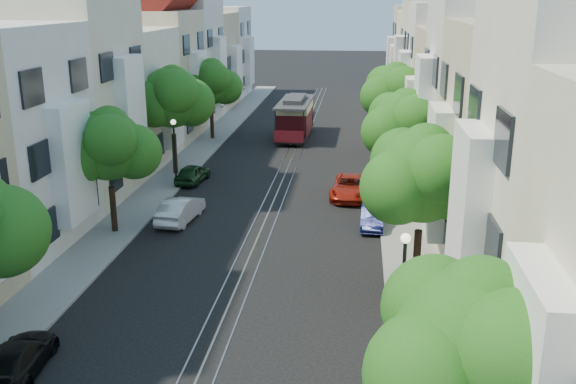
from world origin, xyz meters
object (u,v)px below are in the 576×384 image
(parked_car_e_mid, at_px, (372,217))
(parked_car_w_far, at_px, (193,173))
(parked_car_e_far, at_px, (350,187))
(tree_e_d, at_px, (395,92))
(cable_car, at_px, (295,116))
(parked_car_w_mid, at_px, (180,209))
(tree_e_c, at_px, (405,125))
(parked_car_w_near, at_px, (18,358))
(lamp_west, at_px, (174,143))
(tree_e_b, at_px, (424,177))
(tree_w_c, at_px, (173,99))
(tree_w_b, at_px, (109,147))
(lamp_east, at_px, (403,276))
(tree_w_d, at_px, (211,84))
(tree_e_a, at_px, (476,351))

(parked_car_e_mid, height_order, parked_car_w_far, parked_car_w_far)
(parked_car_e_far, bearing_deg, tree_e_d, 78.77)
(cable_car, distance_m, parked_car_w_mid, 21.85)
(tree_e_c, distance_m, parked_car_w_near, 22.81)
(lamp_west, height_order, parked_car_w_mid, lamp_west)
(parked_car_w_mid, bearing_deg, parked_car_w_far, -74.06)
(tree_e_b, relative_size, tree_w_c, 0.94)
(parked_car_e_mid, bearing_deg, tree_e_b, -75.00)
(lamp_west, bearing_deg, tree_w_b, -95.97)
(parked_car_e_far, distance_m, parked_car_w_near, 22.09)
(parked_car_w_near, bearing_deg, parked_car_e_mid, -133.28)
(cable_car, bearing_deg, lamp_west, -109.30)
(tree_e_b, bearing_deg, lamp_east, -100.93)
(lamp_east, xyz_separation_m, parked_car_e_mid, (-0.70, 12.27, -2.31))
(parked_car_e_mid, bearing_deg, tree_e_c, 68.01)
(lamp_east, relative_size, parked_car_w_far, 1.19)
(tree_w_b, xyz_separation_m, tree_w_d, (0.00, 22.00, 0.20))
(tree_w_b, relative_size, tree_w_d, 0.96)
(tree_e_c, distance_m, tree_e_d, 11.00)
(tree_w_c, relative_size, parked_car_w_near, 1.88)
(tree_w_b, bearing_deg, parked_car_e_far, 32.32)
(parked_car_e_far, bearing_deg, cable_car, 111.97)
(tree_e_d, xyz_separation_m, tree_w_c, (-14.40, -6.00, 0.20))
(tree_e_d, height_order, parked_car_w_mid, tree_e_d)
(tree_w_c, height_order, parked_car_w_far, tree_w_c)
(parked_car_e_mid, bearing_deg, parked_car_w_far, 150.06)
(tree_w_c, distance_m, parked_car_w_mid, 10.31)
(tree_e_a, bearing_deg, tree_w_d, 110.27)
(tree_e_d, bearing_deg, tree_e_c, -90.00)
(tree_e_d, xyz_separation_m, lamp_west, (-13.56, -8.98, -2.02))
(lamp_east, xyz_separation_m, lamp_west, (-12.60, 18.00, 0.00))
(tree_e_b, relative_size, cable_car, 0.82)
(tree_e_d, bearing_deg, parked_car_e_far, -106.43)
(tree_e_b, distance_m, parked_car_e_mid, 8.58)
(tree_w_b, relative_size, parked_car_w_mid, 1.59)
(tree_w_b, distance_m, parked_car_e_far, 14.16)
(tree_e_b, distance_m, parked_car_e_far, 13.28)
(tree_e_c, height_order, tree_w_b, tree_e_c)
(tree_w_b, height_order, cable_car, tree_w_b)
(tree_e_a, height_order, lamp_east, tree_e_a)
(tree_w_c, bearing_deg, parked_car_w_far, -47.32)
(tree_w_b, bearing_deg, parked_car_e_mid, 10.23)
(tree_e_a, distance_m, parked_car_w_far, 29.55)
(tree_e_b, xyz_separation_m, tree_w_d, (-14.40, 27.00, -0.13))
(tree_e_b, relative_size, lamp_east, 1.61)
(cable_car, bearing_deg, tree_w_d, -165.60)
(tree_e_c, relative_size, tree_w_d, 1.00)
(parked_car_e_far, height_order, parked_car_w_far, parked_car_e_far)
(tree_e_b, distance_m, tree_e_c, 11.00)
(tree_e_b, xyz_separation_m, tree_e_d, (0.00, 22.00, 0.13))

